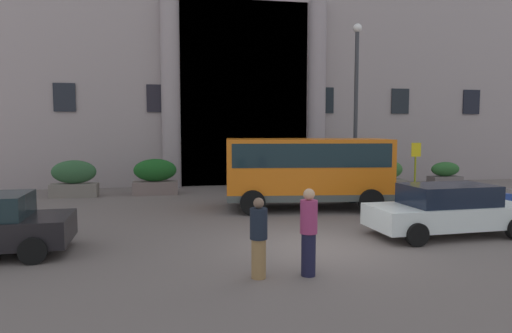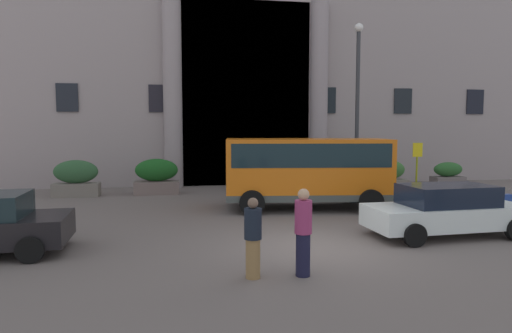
# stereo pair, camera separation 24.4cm
# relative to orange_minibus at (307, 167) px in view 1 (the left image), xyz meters

# --- Properties ---
(ground_plane) EXTENTS (80.00, 64.00, 0.12)m
(ground_plane) POSITION_rel_orange_minibus_xyz_m (-1.31, -5.50, -1.66)
(ground_plane) COLOR #675C58
(office_building_facade) EXTENTS (33.82, 9.73, 20.92)m
(office_building_facade) POSITION_rel_orange_minibus_xyz_m (-1.31, 11.98, 8.85)
(office_building_facade) COLOR gray
(office_building_facade) RESTS_ON ground_plane
(orange_minibus) EXTENTS (6.31, 3.31, 2.67)m
(orange_minibus) POSITION_rel_orange_minibus_xyz_m (0.00, 0.00, 0.00)
(orange_minibus) COLOR orange
(orange_minibus) RESTS_ON ground_plane
(bus_stop_sign) EXTENTS (0.44, 0.08, 2.45)m
(bus_stop_sign) POSITION_rel_orange_minibus_xyz_m (5.31, 1.44, -0.08)
(bus_stop_sign) COLOR #919F16
(bus_stop_sign) RESTS_ON ground_plane
(hedge_planter_far_east) EXTENTS (2.04, 0.93, 1.66)m
(hedge_planter_far_east) POSITION_rel_orange_minibus_xyz_m (-5.86, 4.80, -0.80)
(hedge_planter_far_east) COLOR #72605C
(hedge_planter_far_east) RESTS_ON ground_plane
(hedge_planter_west) EXTENTS (2.01, 0.78, 1.65)m
(hedge_planter_west) POSITION_rel_orange_minibus_xyz_m (-9.40, 4.65, -0.80)
(hedge_planter_west) COLOR slate
(hedge_planter_west) RESTS_ON ground_plane
(hedge_planter_east) EXTENTS (1.77, 0.98, 1.47)m
(hedge_planter_east) POSITION_rel_orange_minibus_xyz_m (5.59, 4.66, -0.89)
(hedge_planter_east) COLOR slate
(hedge_planter_east) RESTS_ON ground_plane
(hedge_planter_entrance_right) EXTENTS (1.82, 0.93, 1.56)m
(hedge_planter_entrance_right) POSITION_rel_orange_minibus_xyz_m (-0.93, 5.29, -0.85)
(hedge_planter_entrance_right) COLOR gray
(hedge_planter_entrance_right) RESTS_ON ground_plane
(hedge_planter_far_west) EXTENTS (1.61, 0.80, 1.33)m
(hedge_planter_far_west) POSITION_rel_orange_minibus_xyz_m (8.82, 4.60, -0.96)
(hedge_planter_far_west) COLOR #6A605F
(hedge_planter_far_west) RESTS_ON ground_plane
(white_taxi_kerbside) EXTENTS (4.64, 2.16, 1.47)m
(white_taxi_kerbside) POSITION_rel_orange_minibus_xyz_m (2.74, -4.86, -0.85)
(white_taxi_kerbside) COLOR silver
(white_taxi_kerbside) RESTS_ON ground_plane
(motorcycle_far_end) EXTENTS (2.00, 0.55, 0.89)m
(motorcycle_far_end) POSITION_rel_orange_minibus_xyz_m (6.36, -2.35, -1.14)
(motorcycle_far_end) COLOR black
(motorcycle_far_end) RESTS_ON ground_plane
(pedestrian_man_red_shirt) EXTENTS (0.36, 0.36, 1.83)m
(pedestrian_man_red_shirt) POSITION_rel_orange_minibus_xyz_m (-2.21, -7.55, -0.67)
(pedestrian_man_red_shirt) COLOR #191932
(pedestrian_man_red_shirt) RESTS_ON ground_plane
(pedestrian_woman_with_bag) EXTENTS (0.36, 0.36, 1.67)m
(pedestrian_woman_with_bag) POSITION_rel_orange_minibus_xyz_m (-3.26, -7.51, -0.76)
(pedestrian_woman_with_bag) COLOR olive
(pedestrian_woman_with_bag) RESTS_ON ground_plane
(lamppost_plaza_centre) EXTENTS (0.40, 0.40, 7.79)m
(lamppost_plaza_centre) POSITION_rel_orange_minibus_xyz_m (3.27, 3.20, 2.92)
(lamppost_plaza_centre) COLOR #323338
(lamppost_plaza_centre) RESTS_ON ground_plane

